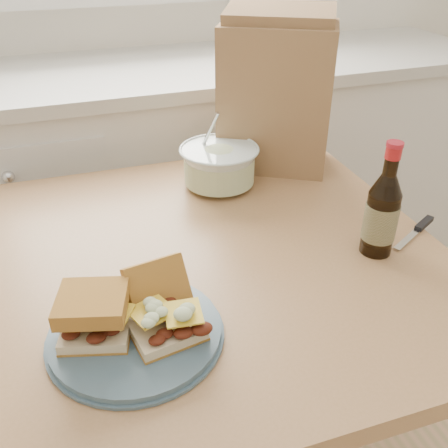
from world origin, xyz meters
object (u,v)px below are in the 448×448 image
object	(u,v)px
coleslaw_bowl	(219,167)
paper_bag	(276,98)
plate	(136,333)
dining_table	(217,294)
beer_bottle	(382,213)

from	to	relation	value
coleslaw_bowl	paper_bag	xyz separation A→B (m)	(0.19, 0.08, 0.13)
plate	paper_bag	world-z (taller)	paper_bag
coleslaw_bowl	paper_bag	bearing A→B (deg)	23.83
dining_table	coleslaw_bowl	xyz separation A→B (m)	(0.10, 0.28, 0.17)
plate	beer_bottle	xyz separation A→B (m)	(0.52, 0.08, 0.08)
beer_bottle	paper_bag	size ratio (longest dim) A/B	0.65
dining_table	beer_bottle	xyz separation A→B (m)	(0.31, -0.11, 0.20)
coleslaw_bowl	dining_table	bearing A→B (deg)	-110.07
dining_table	paper_bag	size ratio (longest dim) A/B	2.54
beer_bottle	dining_table	bearing A→B (deg)	153.39
plate	beer_bottle	world-z (taller)	beer_bottle
coleslaw_bowl	paper_bag	size ratio (longest dim) A/B	0.54
dining_table	plate	distance (m)	0.31
beer_bottle	paper_bag	bearing A→B (deg)	85.34
dining_table	plate	size ratio (longest dim) A/B	3.36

